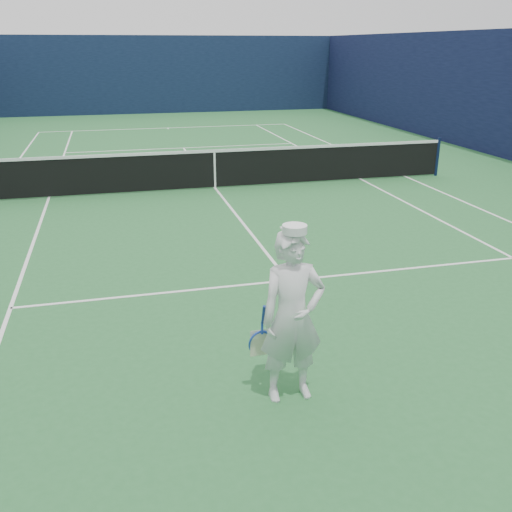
# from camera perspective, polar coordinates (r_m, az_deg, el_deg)

# --- Properties ---
(ground) EXTENTS (80.00, 80.00, 0.00)m
(ground) POSITION_cam_1_polar(r_m,az_deg,el_deg) (14.97, -4.10, 6.77)
(ground) COLOR #276732
(ground) RESTS_ON ground
(court_markings) EXTENTS (11.03, 23.83, 0.01)m
(court_markings) POSITION_cam_1_polar(r_m,az_deg,el_deg) (14.97, -4.10, 6.78)
(court_markings) COLOR white
(court_markings) RESTS_ON ground
(windscreen_fence) EXTENTS (20.12, 36.12, 4.00)m
(windscreen_fence) POSITION_cam_1_polar(r_m,az_deg,el_deg) (14.63, -4.30, 14.40)
(windscreen_fence) COLOR #0E1934
(windscreen_fence) RESTS_ON ground
(tennis_net) EXTENTS (12.88, 0.09, 1.07)m
(tennis_net) POSITION_cam_1_polar(r_m,az_deg,el_deg) (14.85, -4.15, 8.85)
(tennis_net) COLOR #141E4C
(tennis_net) RESTS_ON ground
(tennis_player) EXTENTS (0.77, 0.47, 1.89)m
(tennis_player) POSITION_cam_1_polar(r_m,az_deg,el_deg) (5.79, 3.66, -6.09)
(tennis_player) COLOR white
(tennis_player) RESTS_ON ground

